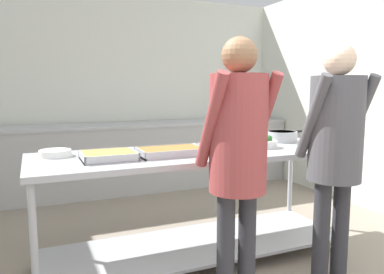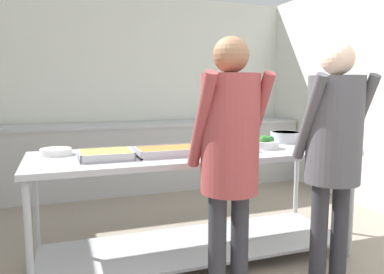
# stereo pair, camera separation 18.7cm
# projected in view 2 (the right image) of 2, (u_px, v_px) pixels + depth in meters

# --- Properties ---
(wall_rear) EXTENTS (4.96, 0.06, 2.65)m
(wall_rear) POSITION_uv_depth(u_px,v_px,m) (125.00, 92.00, 5.27)
(wall_rear) COLOR silver
(wall_rear) RESTS_ON ground_plane
(wall_right) EXTENTS (0.06, 4.43, 2.65)m
(wall_right) POSITION_uv_depth(u_px,v_px,m) (383.00, 92.00, 4.07)
(wall_right) COLOR silver
(wall_right) RESTS_ON ground_plane
(back_counter) EXTENTS (4.80, 0.65, 0.91)m
(back_counter) POSITION_uv_depth(u_px,v_px,m) (131.00, 157.00, 5.04)
(back_counter) COLOR #A8A8A8
(back_counter) RESTS_ON ground_plane
(serving_counter) EXTENTS (2.50, 0.85, 0.88)m
(serving_counter) POSITION_uv_depth(u_px,v_px,m) (196.00, 187.00, 2.95)
(serving_counter) COLOR #ADAFB5
(serving_counter) RESTS_ON ground_plane
(plate_stack) EXTENTS (0.23, 0.23, 0.05)m
(plate_stack) POSITION_uv_depth(u_px,v_px,m) (56.00, 152.00, 2.75)
(plate_stack) COLOR white
(plate_stack) RESTS_ON serving_counter
(serving_tray_greens) EXTENTS (0.36, 0.32, 0.05)m
(serving_tray_greens) POSITION_uv_depth(u_px,v_px,m) (106.00, 155.00, 2.61)
(serving_tray_greens) COLOR #ADAFB5
(serving_tray_greens) RESTS_ON serving_counter
(serving_tray_vegetables) EXTENTS (0.47, 0.30, 0.05)m
(serving_tray_vegetables) POSITION_uv_depth(u_px,v_px,m) (169.00, 151.00, 2.76)
(serving_tray_vegetables) COLOR #ADAFB5
(serving_tray_vegetables) RESTS_ON serving_counter
(serving_tray_roast) EXTENTS (0.41, 0.27, 0.05)m
(serving_tray_roast) POSITION_uv_depth(u_px,v_px,m) (227.00, 148.00, 2.93)
(serving_tray_roast) COLOR #ADAFB5
(serving_tray_roast) RESTS_ON serving_counter
(broccoli_bowl) EXTENTS (0.22, 0.22, 0.11)m
(broccoli_bowl) POSITION_uv_depth(u_px,v_px,m) (265.00, 143.00, 3.05)
(broccoli_bowl) COLOR silver
(broccoli_bowl) RESTS_ON serving_counter
(sauce_pan) EXTENTS (0.42, 0.28, 0.10)m
(sauce_pan) POSITION_uv_depth(u_px,v_px,m) (286.00, 137.00, 3.39)
(sauce_pan) COLOR #ADAFB5
(sauce_pan) RESTS_ON serving_counter
(guest_serving_left) EXTENTS (0.45, 0.34, 1.66)m
(guest_serving_left) POSITION_uv_depth(u_px,v_px,m) (230.00, 147.00, 2.19)
(guest_serving_left) COLOR #2D2D33
(guest_serving_left) RESTS_ON ground_plane
(guest_serving_right) EXTENTS (0.47, 0.35, 1.66)m
(guest_serving_right) POSITION_uv_depth(u_px,v_px,m) (334.00, 141.00, 2.43)
(guest_serving_right) COLOR #2D2D33
(guest_serving_right) RESTS_ON ground_plane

